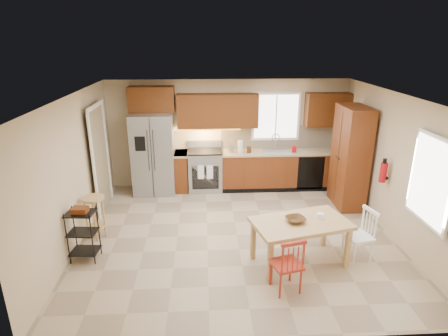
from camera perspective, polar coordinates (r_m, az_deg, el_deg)
floor at (r=6.89m, az=1.97°, el=-10.14°), size 5.50×5.50×0.00m
ceiling at (r=6.06m, az=2.25°, el=10.88°), size 5.50×5.00×0.02m
wall_back at (r=8.75m, az=0.65°, el=5.24°), size 5.50×0.02×2.50m
wall_front at (r=4.12m, az=5.25°, el=-12.19°), size 5.50×0.02×2.50m
wall_left at (r=6.71m, az=-22.00°, el=-0.73°), size 0.02×5.00×2.50m
wall_right at (r=7.15m, az=24.62°, el=0.11°), size 0.02×5.00×2.50m
refrigerator at (r=8.54m, az=-10.66°, el=2.16°), size 0.92×0.75×1.82m
range_stove at (r=8.66m, az=-2.87°, el=-0.40°), size 0.76×0.63×0.92m
base_cabinet_narrow at (r=8.70m, az=-6.49°, el=-0.49°), size 0.30×0.60×0.90m
base_cabinet_run at (r=8.88m, az=9.09°, el=-0.21°), size 2.92×0.60×0.90m
dishwasher at (r=8.75m, az=13.07°, el=-0.78°), size 0.60×0.02×0.78m
backsplash at (r=8.93m, az=8.97°, el=4.79°), size 2.92×0.03×0.55m
upper_over_fridge at (r=8.47m, az=-11.00°, el=10.28°), size 1.00×0.35×0.55m
upper_left_block at (r=8.44m, az=-0.97°, el=8.71°), size 1.80×0.35×0.75m
upper_right_block at (r=8.89m, az=15.54°, el=8.56°), size 1.00×0.35×0.75m
window_back at (r=8.78m, az=7.92°, el=7.78°), size 1.12×0.04×1.12m
sink at (r=8.71m, az=8.01°, el=2.31°), size 0.62×0.46×0.16m
undercab_glow at (r=8.50m, az=-2.98°, el=6.03°), size 1.60×0.30×0.01m
soap_bottle at (r=8.66m, az=10.65°, el=2.99°), size 0.09×0.09×0.19m
paper_towel at (r=8.49m, az=2.48°, el=3.30°), size 0.12×0.12×0.28m
canister_steel at (r=8.49m, az=1.13°, el=2.96°), size 0.11×0.11×0.18m
canister_wood at (r=8.50m, az=3.84°, el=2.81°), size 0.10×0.10×0.14m
pantry at (r=8.11m, az=18.67°, el=1.56°), size 0.50×0.95×2.10m
fire_extinguisher at (r=7.27m, az=23.10°, el=-0.63°), size 0.12×0.12×0.36m
window_right at (r=6.12m, az=29.06°, el=-1.71°), size 0.04×1.02×1.32m
doorway at (r=7.92m, az=-18.42°, el=1.17°), size 0.04×0.95×2.10m
dining_table at (r=6.07m, az=11.43°, el=-11.10°), size 1.61×1.15×0.71m
chair_red at (r=5.42m, az=9.49°, el=-14.13°), size 0.49×0.49×0.85m
chair_white at (r=6.37m, az=19.79°, el=-9.64°), size 0.49×0.49×0.85m
table_bowl at (r=5.88m, az=10.80°, el=-8.10°), size 0.36×0.36×0.07m
table_jar at (r=6.05m, az=14.42°, el=-7.26°), size 0.12×0.12×0.12m
bar_stool at (r=7.00m, az=-19.03°, el=-7.16°), size 0.47×0.47×0.78m
utility_cart at (r=6.41m, az=-20.65°, el=-9.53°), size 0.46×0.37×0.86m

